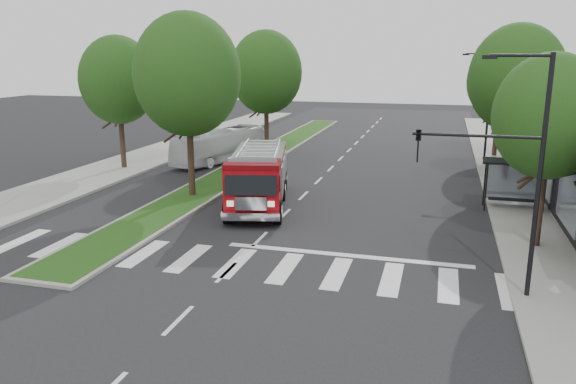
% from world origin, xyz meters
% --- Properties ---
extents(ground, '(140.00, 140.00, 0.00)m').
position_xyz_m(ground, '(0.00, 0.00, 0.00)').
color(ground, black).
rests_on(ground, ground).
extents(sidewalk_right, '(5.00, 80.00, 0.15)m').
position_xyz_m(sidewalk_right, '(12.50, 10.00, 0.07)').
color(sidewalk_right, gray).
rests_on(sidewalk_right, ground).
extents(sidewalk_left, '(5.00, 80.00, 0.15)m').
position_xyz_m(sidewalk_left, '(-14.50, 10.00, 0.07)').
color(sidewalk_left, gray).
rests_on(sidewalk_left, ground).
extents(median, '(3.00, 50.00, 0.15)m').
position_xyz_m(median, '(-6.00, 18.00, 0.08)').
color(median, gray).
rests_on(median, ground).
extents(bus_shelter, '(3.20, 1.60, 2.61)m').
position_xyz_m(bus_shelter, '(11.20, 8.15, 2.04)').
color(bus_shelter, black).
rests_on(bus_shelter, ground).
extents(tree_right_near, '(4.40, 4.40, 8.05)m').
position_xyz_m(tree_right_near, '(11.50, 2.00, 5.51)').
color(tree_right_near, black).
rests_on(tree_right_near, ground).
extents(tree_right_mid, '(5.60, 5.60, 9.72)m').
position_xyz_m(tree_right_mid, '(11.50, 14.00, 6.49)').
color(tree_right_mid, black).
rests_on(tree_right_mid, ground).
extents(tree_right_far, '(5.00, 5.00, 8.73)m').
position_xyz_m(tree_right_far, '(11.50, 24.00, 5.84)').
color(tree_right_far, black).
rests_on(tree_right_far, ground).
extents(tree_median_near, '(5.80, 5.80, 10.16)m').
position_xyz_m(tree_median_near, '(-6.00, 6.00, 6.81)').
color(tree_median_near, black).
rests_on(tree_median_near, ground).
extents(tree_median_far, '(5.60, 5.60, 9.72)m').
position_xyz_m(tree_median_far, '(-6.00, 20.00, 6.49)').
color(tree_median_far, black).
rests_on(tree_median_far, ground).
extents(tree_left_mid, '(5.20, 5.20, 9.16)m').
position_xyz_m(tree_left_mid, '(-14.00, 12.00, 6.16)').
color(tree_left_mid, black).
rests_on(tree_left_mid, ground).
extents(streetlight_right_near, '(4.08, 0.22, 8.00)m').
position_xyz_m(streetlight_right_near, '(9.61, -3.50, 4.67)').
color(streetlight_right_near, black).
rests_on(streetlight_right_near, ground).
extents(streetlight_right_far, '(2.11, 0.20, 8.00)m').
position_xyz_m(streetlight_right_far, '(10.35, 20.00, 4.48)').
color(streetlight_right_far, black).
rests_on(streetlight_right_far, ground).
extents(fire_engine, '(4.73, 9.44, 3.14)m').
position_xyz_m(fire_engine, '(-1.88, 5.53, 1.51)').
color(fire_engine, '#610509').
rests_on(fire_engine, ground).
extents(city_bus, '(4.53, 9.15, 2.49)m').
position_xyz_m(city_bus, '(-8.50, 16.33, 1.24)').
color(city_bus, silver).
rests_on(city_bus, ground).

